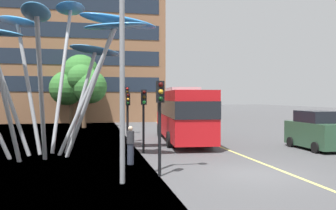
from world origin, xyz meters
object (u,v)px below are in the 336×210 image
(pedestrian, at_px, (130,145))
(leaf_sculpture, at_px, (46,31))
(red_bus, at_px, (182,112))
(traffic_light_opposite, at_px, (127,100))
(car_parked_mid, at_px, (316,131))
(traffic_light_kerb_far, at_px, (144,107))
(traffic_light_kerb_near, at_px, (160,107))
(street_lamp, at_px, (132,33))
(traffic_light_island_mid, at_px, (128,107))

(pedestrian, bearing_deg, leaf_sculpture, 143.10)
(red_bus, height_order, traffic_light_opposite, traffic_light_opposite)
(leaf_sculpture, relative_size, pedestrian, 6.73)
(car_parked_mid, xyz_separation_m, pedestrian, (-10.79, -2.36, -0.19))
(traffic_light_kerb_far, bearing_deg, red_bus, 54.94)
(traffic_light_opposite, xyz_separation_m, car_parked_mid, (9.70, -10.84, -1.70))
(traffic_light_kerb_near, bearing_deg, pedestrian, 106.79)
(traffic_light_kerb_near, bearing_deg, street_lamp, -146.41)
(red_bus, bearing_deg, leaf_sculpture, -149.76)
(pedestrian, bearing_deg, traffic_light_kerb_near, -73.21)
(traffic_light_island_mid, xyz_separation_m, street_lamp, (-0.90, -11.07, 2.84))
(traffic_light_kerb_far, distance_m, car_parked_mid, 9.90)
(traffic_light_kerb_far, height_order, car_parked_mid, traffic_light_kerb_far)
(traffic_light_opposite, distance_m, car_parked_mid, 14.64)
(leaf_sculpture, bearing_deg, traffic_light_opposite, 64.15)
(street_lamp, bearing_deg, car_parked_mid, 27.73)
(traffic_light_opposite, bearing_deg, traffic_light_island_mid, -94.86)
(traffic_light_island_mid, distance_m, street_lamp, 11.47)
(red_bus, relative_size, pedestrian, 6.54)
(leaf_sculpture, height_order, car_parked_mid, leaf_sculpture)
(car_parked_mid, bearing_deg, pedestrian, -167.65)
(red_bus, height_order, traffic_light_kerb_near, red_bus)
(traffic_light_island_mid, distance_m, car_parked_mid, 11.52)
(car_parked_mid, height_order, street_lamp, street_lamp)
(car_parked_mid, bearing_deg, traffic_light_kerb_far, 176.04)
(traffic_light_island_mid, relative_size, traffic_light_opposite, 0.85)
(red_bus, distance_m, traffic_light_kerb_near, 10.98)
(traffic_light_kerb_near, xyz_separation_m, traffic_light_opposite, (0.27, 15.92, 0.15))
(traffic_light_kerb_near, height_order, traffic_light_island_mid, traffic_light_kerb_near)
(red_bus, distance_m, car_parked_mid, 8.46)
(red_bus, relative_size, traffic_light_island_mid, 3.43)
(leaf_sculpture, bearing_deg, car_parked_mid, -2.17)
(leaf_sculpture, xyz_separation_m, traffic_light_island_mid, (4.51, 4.70, -3.92))
(street_lamp, bearing_deg, traffic_light_opposite, 85.29)
(car_parked_mid, distance_m, pedestrian, 11.05)
(traffic_light_kerb_near, relative_size, traffic_light_kerb_far, 1.06)
(red_bus, distance_m, traffic_light_kerb_far, 5.69)
(car_parked_mid, height_order, pedestrian, car_parked_mid)
(red_bus, xyz_separation_m, traffic_light_kerb_near, (-3.45, -10.40, 0.62))
(leaf_sculpture, height_order, traffic_light_kerb_far, leaf_sculpture)
(red_bus, relative_size, street_lamp, 1.35)
(red_bus, bearing_deg, traffic_light_opposite, 119.95)
(traffic_light_kerb_far, distance_m, street_lamp, 7.17)
(traffic_light_island_mid, bearing_deg, traffic_light_kerb_far, -85.00)
(traffic_light_opposite, bearing_deg, traffic_light_kerb_far, -90.42)
(traffic_light_opposite, relative_size, street_lamp, 0.46)
(traffic_light_island_mid, xyz_separation_m, car_parked_mid, (10.17, -5.25, -1.31))
(red_bus, xyz_separation_m, traffic_light_opposite, (-3.18, 5.52, 0.78))
(traffic_light_kerb_far, xyz_separation_m, traffic_light_island_mid, (-0.40, 4.58, -0.10))
(car_parked_mid, bearing_deg, street_lamp, -152.27)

